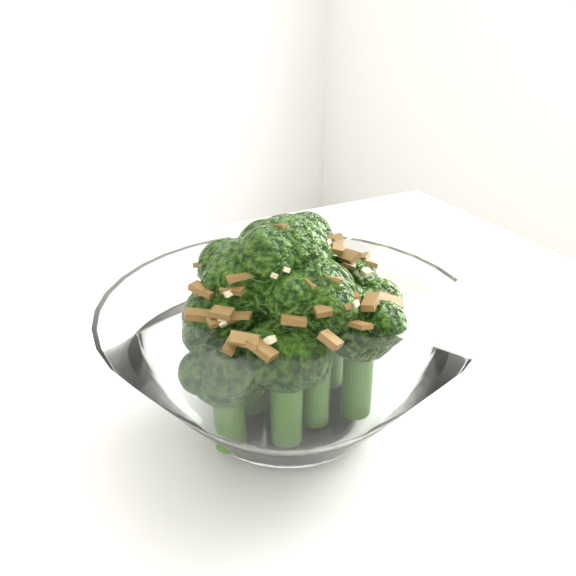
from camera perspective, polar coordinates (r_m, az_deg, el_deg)
broccoli_dish at (r=0.41m, az=-0.12°, el=-5.12°), size 0.23×0.23×0.14m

